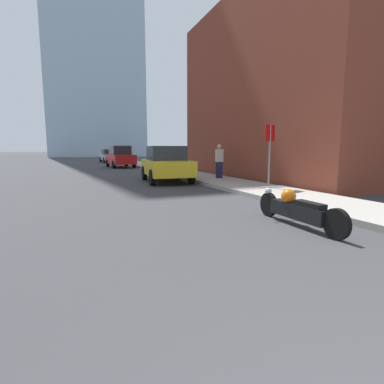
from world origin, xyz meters
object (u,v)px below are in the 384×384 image
(parked_car_red, at_px, (120,157))
(parked_car_silver, at_px, (109,156))
(pedestrian, at_px, (219,161))
(motorcycle, at_px, (296,209))
(parked_car_yellow, at_px, (166,164))
(stop_sign, at_px, (270,145))

(parked_car_red, xyz_separation_m, parked_car_silver, (0.30, 10.58, -0.13))
(pedestrian, bearing_deg, parked_car_red, 101.93)
(motorcycle, bearing_deg, parked_car_yellow, 91.07)
(motorcycle, relative_size, pedestrian, 1.54)
(motorcycle, xyz_separation_m, stop_sign, (2.65, 4.56, 1.38))
(parked_car_yellow, xyz_separation_m, stop_sign, (2.65, -4.55, 0.86))
(parked_car_yellow, height_order, parked_car_silver, parked_car_yellow)
(parked_car_silver, height_order, pedestrian, pedestrian)
(parked_car_red, relative_size, parked_car_silver, 1.07)
(stop_sign, bearing_deg, parked_car_red, 99.41)
(pedestrian, bearing_deg, parked_car_yellow, 167.92)
(parked_car_yellow, relative_size, parked_car_red, 0.96)
(parked_car_silver, distance_m, stop_sign, 28.10)
(parked_car_silver, xyz_separation_m, stop_sign, (2.58, -27.97, 0.94))
(stop_sign, bearing_deg, pedestrian, 90.74)
(motorcycle, relative_size, parked_car_yellow, 0.61)
(parked_car_yellow, height_order, pedestrian, pedestrian)
(motorcycle, distance_m, parked_car_silver, 32.53)
(parked_car_yellow, distance_m, parked_car_red, 12.85)
(parked_car_silver, xyz_separation_m, pedestrian, (2.53, -23.98, 0.22))
(parked_car_red, relative_size, stop_sign, 1.88)
(parked_car_silver, bearing_deg, parked_car_yellow, -94.24)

